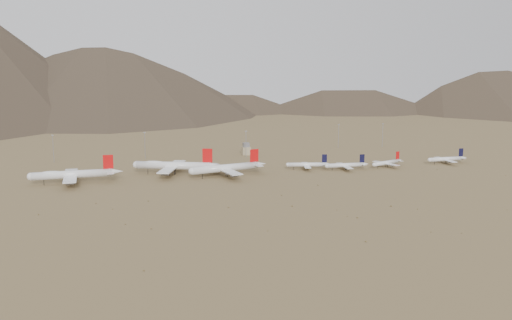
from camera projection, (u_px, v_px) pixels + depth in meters
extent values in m
plane|color=olive|center=(245.00, 181.00, 445.35)|extent=(3000.00, 3000.00, 0.00)
cylinder|color=white|center=(72.00, 174.00, 435.52)|extent=(59.09, 7.67, 6.09)
sphere|color=white|center=(31.00, 177.00, 427.47)|extent=(5.97, 5.97, 5.97)
cone|color=white|center=(116.00, 171.00, 444.44)|extent=(10.75, 5.76, 5.48)
cube|color=white|center=(71.00, 176.00, 435.36)|extent=(10.88, 54.27, 0.76)
cube|color=white|center=(110.00, 172.00, 443.13)|extent=(5.85, 20.67, 0.37)
cube|color=red|center=(108.00, 162.00, 441.43)|extent=(7.67, 0.75, 10.81)
cylinder|color=black|center=(44.00, 183.00, 430.79)|extent=(0.39, 0.39, 4.13)
cylinder|color=black|center=(74.00, 180.00, 438.18)|extent=(0.49, 0.49, 4.13)
cylinder|color=black|center=(74.00, 181.00, 435.30)|extent=(0.49, 0.49, 4.13)
ellipsoid|color=white|center=(51.00, 173.00, 431.04)|extent=(18.98, 5.07, 3.65)
cylinder|color=slate|center=(71.00, 175.00, 445.84)|extent=(5.97, 2.90, 2.74)
cylinder|color=slate|center=(70.00, 180.00, 425.40)|extent=(5.97, 2.90, 2.74)
cylinder|color=slate|center=(71.00, 173.00, 455.04)|extent=(5.97, 2.90, 2.74)
cylinder|color=slate|center=(70.00, 183.00, 416.20)|extent=(5.97, 2.90, 2.74)
cylinder|color=white|center=(173.00, 166.00, 469.25)|extent=(60.48, 28.10, 6.43)
sphere|color=white|center=(137.00, 165.00, 472.58)|extent=(6.30, 6.30, 6.30)
cone|color=white|center=(215.00, 166.00, 465.45)|extent=(12.53, 9.39, 5.79)
cube|color=white|center=(172.00, 167.00, 469.56)|extent=(29.56, 56.88, 0.80)
cube|color=white|center=(209.00, 166.00, 465.95)|extent=(12.93, 22.26, 0.39)
cube|color=red|center=(207.00, 156.00, 464.63)|extent=(7.77, 3.41, 11.41)
cylinder|color=black|center=(148.00, 171.00, 472.53)|extent=(0.41, 0.41, 4.36)
cylinder|color=black|center=(176.00, 172.00, 471.64)|extent=(0.52, 0.52, 4.36)
cylinder|color=black|center=(175.00, 172.00, 468.50)|extent=(0.52, 0.52, 4.36)
ellipsoid|color=white|center=(154.00, 163.00, 470.67)|extent=(20.34, 11.58, 3.86)
cylinder|color=slate|center=(175.00, 166.00, 481.00)|extent=(6.85, 4.91, 2.89)
cylinder|color=slate|center=(168.00, 171.00, 458.67)|extent=(6.85, 4.91, 2.89)
cylinder|color=slate|center=(178.00, 164.00, 491.06)|extent=(6.85, 4.91, 2.89)
cylinder|color=slate|center=(165.00, 174.00, 448.62)|extent=(6.85, 4.91, 2.89)
cylinder|color=white|center=(225.00, 168.00, 462.21)|extent=(57.31, 18.42, 5.93)
sphere|color=white|center=(192.00, 171.00, 449.27)|extent=(5.81, 5.81, 5.81)
cone|color=white|center=(260.00, 164.00, 476.63)|extent=(11.26, 7.48, 5.34)
cube|color=white|center=(224.00, 169.00, 461.85)|extent=(20.54, 53.36, 0.74)
cube|color=white|center=(256.00, 164.00, 474.54)|extent=(9.44, 20.65, 0.36)
cube|color=red|center=(254.00, 155.00, 472.67)|extent=(7.40, 2.16, 10.53)
cylinder|color=black|center=(202.00, 176.00, 454.03)|extent=(0.38, 0.38, 4.02)
cylinder|color=black|center=(226.00, 173.00, 464.90)|extent=(0.48, 0.48, 4.02)
cylinder|color=black|center=(227.00, 174.00, 462.31)|extent=(0.48, 0.48, 4.02)
ellipsoid|color=white|center=(208.00, 168.00, 455.19)|extent=(18.90, 8.38, 3.56)
cylinder|color=slate|center=(219.00, 169.00, 471.32)|extent=(6.19, 3.87, 2.67)
cylinder|color=slate|center=(229.00, 173.00, 452.90)|extent=(6.19, 3.87, 2.67)
cylinder|color=slate|center=(214.00, 167.00, 479.61)|extent=(6.19, 3.87, 2.67)
cylinder|color=slate|center=(235.00, 175.00, 444.61)|extent=(6.19, 3.87, 2.67)
cylinder|color=white|center=(307.00, 165.00, 491.87)|extent=(32.86, 10.38, 3.57)
sphere|color=white|center=(288.00, 165.00, 491.19)|extent=(3.49, 3.49, 3.49)
cone|color=white|center=(328.00, 164.00, 492.60)|extent=(6.45, 4.38, 3.21)
cube|color=white|center=(306.00, 165.00, 491.94)|extent=(11.04, 28.63, 0.45)
cube|color=white|center=(325.00, 164.00, 492.47)|extent=(5.13, 11.08, 0.21)
cube|color=black|center=(324.00, 158.00, 491.58)|extent=(4.24, 1.21, 7.04)
cylinder|color=black|center=(294.00, 168.00, 491.92)|extent=(0.38, 0.38, 2.44)
cylinder|color=black|center=(308.00, 168.00, 493.31)|extent=(0.47, 0.47, 2.44)
cylinder|color=black|center=(308.00, 168.00, 491.55)|extent=(0.47, 0.47, 2.44)
cylinder|color=slate|center=(305.00, 165.00, 499.85)|extent=(3.55, 2.26, 1.60)
cylinder|color=slate|center=(307.00, 168.00, 484.34)|extent=(3.55, 2.26, 1.60)
cylinder|color=white|center=(345.00, 165.00, 489.16)|extent=(33.25, 5.09, 3.60)
sphere|color=white|center=(327.00, 166.00, 485.79)|extent=(3.52, 3.52, 3.52)
cone|color=white|center=(365.00, 164.00, 492.90)|extent=(6.10, 3.50, 3.24)
cube|color=white|center=(344.00, 166.00, 489.12)|extent=(6.58, 28.60, 0.45)
cube|color=white|center=(363.00, 164.00, 492.35)|extent=(3.47, 10.91, 0.22)
cube|color=black|center=(362.00, 158.00, 491.33)|extent=(4.32, 0.52, 7.10)
cylinder|color=black|center=(332.00, 169.00, 487.33)|extent=(0.38, 0.38, 2.46)
cylinder|color=black|center=(345.00, 168.00, 490.70)|extent=(0.47, 0.47, 2.46)
cylinder|color=black|center=(346.00, 169.00, 488.97)|extent=(0.47, 0.47, 2.46)
cylinder|color=slate|center=(341.00, 165.00, 496.94)|extent=(3.38, 1.77, 1.62)
cylinder|color=slate|center=(348.00, 169.00, 481.63)|extent=(3.38, 1.77, 1.62)
cylinder|color=white|center=(386.00, 163.00, 501.68)|extent=(30.82, 15.11, 3.46)
sphere|color=white|center=(374.00, 165.00, 492.36)|extent=(3.39, 3.39, 3.39)
cone|color=white|center=(400.00, 160.00, 512.07)|extent=(6.48, 5.03, 3.11)
cube|color=white|center=(386.00, 163.00, 501.40)|extent=(14.92, 27.21, 0.43)
cube|color=white|center=(398.00, 160.00, 510.57)|extent=(6.53, 10.69, 0.21)
cube|color=red|center=(398.00, 155.00, 509.35)|extent=(3.95, 1.84, 6.82)
cylinder|color=black|center=(378.00, 167.00, 495.67)|extent=(0.36, 0.36, 2.36)
cylinder|color=black|center=(386.00, 166.00, 503.25)|extent=(0.45, 0.45, 2.36)
cylinder|color=black|center=(388.00, 166.00, 501.88)|extent=(0.45, 0.45, 2.36)
cylinder|color=slate|center=(379.00, 163.00, 507.59)|extent=(3.53, 2.63, 1.56)
cylinder|color=slate|center=(393.00, 166.00, 495.50)|extent=(3.53, 2.63, 1.56)
cylinder|color=white|center=(446.00, 159.00, 518.61)|extent=(33.82, 4.55, 3.66)
sphere|color=white|center=(430.00, 160.00, 514.01)|extent=(3.59, 3.59, 3.59)
cone|color=white|center=(464.00, 158.00, 523.70)|extent=(6.16, 3.45, 3.30)
cube|color=white|center=(445.00, 160.00, 518.52)|extent=(6.16, 29.05, 0.46)
cube|color=white|center=(461.00, 158.00, 522.95)|extent=(3.32, 11.06, 0.22)
cube|color=black|center=(461.00, 152.00, 521.87)|extent=(4.39, 0.44, 7.23)
cylinder|color=black|center=(434.00, 163.00, 515.93)|extent=(0.39, 0.39, 2.51)
cylinder|color=black|center=(446.00, 162.00, 520.20)|extent=(0.48, 0.48, 2.51)
cylinder|color=black|center=(447.00, 162.00, 518.47)|extent=(0.48, 0.48, 2.51)
cylinder|color=slate|center=(440.00, 159.00, 526.34)|extent=(3.42, 1.74, 1.65)
cylinder|color=slate|center=(451.00, 162.00, 511.02)|extent=(3.42, 1.74, 1.65)
cube|color=tan|center=(246.00, 151.00, 566.41)|extent=(8.00, 8.00, 8.00)
cube|color=slate|center=(246.00, 145.00, 565.35)|extent=(6.00, 6.00, 4.00)
cylinder|color=gray|center=(53.00, 149.00, 523.19)|extent=(0.50, 0.50, 25.00)
cube|color=gray|center=(52.00, 135.00, 520.94)|extent=(2.00, 0.60, 0.80)
cylinder|color=gray|center=(145.00, 146.00, 543.14)|extent=(0.50, 0.50, 25.00)
cube|color=gray|center=(144.00, 132.00, 540.89)|extent=(2.00, 0.60, 0.80)
cylinder|color=gray|center=(246.00, 144.00, 551.77)|extent=(0.50, 0.50, 25.00)
cube|color=gray|center=(246.00, 131.00, 549.51)|extent=(2.00, 0.60, 0.80)
cylinder|color=gray|center=(338.00, 136.00, 608.48)|extent=(0.50, 0.50, 25.00)
cube|color=gray|center=(339.00, 124.00, 606.23)|extent=(2.00, 0.60, 0.80)
cylinder|color=gray|center=(383.00, 136.00, 614.08)|extent=(0.50, 0.50, 25.00)
cube|color=gray|center=(383.00, 124.00, 611.83)|extent=(2.00, 0.60, 0.80)
ellipsoid|color=brown|center=(125.00, 224.00, 329.10)|extent=(0.74, 0.74, 0.45)
ellipsoid|color=brown|center=(148.00, 201.00, 382.30)|extent=(0.99, 0.99, 0.57)
ellipsoid|color=brown|center=(292.00, 206.00, 368.84)|extent=(1.05, 1.05, 0.89)
ellipsoid|color=brown|center=(418.00, 209.00, 361.84)|extent=(0.68, 0.68, 0.56)
ellipsoid|color=brown|center=(268.00, 231.00, 316.22)|extent=(0.61, 0.61, 0.46)
ellipsoid|color=brown|center=(347.00, 216.00, 345.72)|extent=(0.62, 0.62, 0.36)
ellipsoid|color=brown|center=(38.00, 214.00, 348.95)|extent=(0.83, 0.83, 0.72)
ellipsoid|color=brown|center=(318.00, 185.00, 430.07)|extent=(0.84, 0.84, 0.62)
ellipsoid|color=brown|center=(228.00, 207.00, 365.88)|extent=(1.06, 1.06, 0.55)
ellipsoid|color=brown|center=(337.00, 210.00, 359.92)|extent=(0.58, 0.58, 0.37)
ellipsoid|color=brown|center=(507.00, 210.00, 360.32)|extent=(0.72, 0.72, 0.37)
ellipsoid|color=brown|center=(144.00, 270.00, 257.04)|extent=(0.94, 0.94, 0.58)
ellipsoid|color=brown|center=(113.00, 209.00, 362.00)|extent=(0.74, 0.74, 0.51)
ellipsoid|color=brown|center=(462.00, 233.00, 312.18)|extent=(0.65, 0.65, 0.33)
ellipsoid|color=brown|center=(391.00, 206.00, 368.95)|extent=(1.08, 1.08, 0.83)
ellipsoid|color=brown|center=(357.00, 217.00, 342.35)|extent=(1.01, 1.01, 0.77)
ellipsoid|color=brown|center=(437.00, 169.00, 490.95)|extent=(0.98, 0.98, 0.60)
ellipsoid|color=brown|center=(96.00, 203.00, 375.97)|extent=(0.94, 0.94, 0.47)
ellipsoid|color=brown|center=(282.00, 195.00, 398.61)|extent=(0.76, 0.76, 0.54)
ellipsoid|color=brown|center=(366.00, 241.00, 297.68)|extent=(1.02, 1.02, 0.80)
ellipsoid|color=brown|center=(506.00, 175.00, 466.17)|extent=(0.74, 0.74, 0.41)
ellipsoid|color=brown|center=(431.00, 232.00, 314.23)|extent=(0.70, 0.70, 0.48)
ellipsoid|color=brown|center=(151.00, 229.00, 320.37)|extent=(1.07, 1.07, 0.55)
ellipsoid|color=brown|center=(430.00, 183.00, 436.42)|extent=(0.53, 0.53, 0.32)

